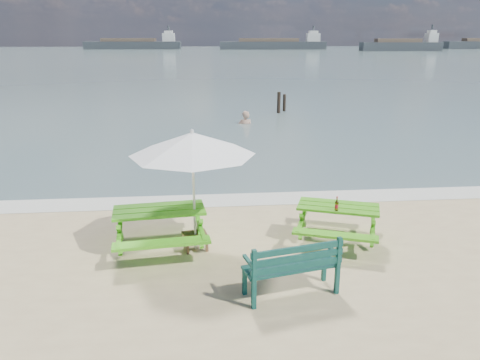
{
  "coord_description": "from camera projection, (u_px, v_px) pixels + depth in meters",
  "views": [
    {
      "loc": [
        -0.62,
        -5.96,
        3.79
      ],
      "look_at": [
        0.21,
        3.0,
        1.0
      ],
      "focal_mm": 35.0,
      "sensor_mm": 36.0,
      "label": 1
    }
  ],
  "objects": [
    {
      "name": "sea",
      "position": [
        199.0,
        56.0,
        87.68
      ],
      "size": [
        300.0,
        300.0,
        0.0
      ],
      "primitive_type": "plane",
      "color": "slate",
      "rests_on": "ground"
    },
    {
      "name": "foam_strip",
      "position": [
        225.0,
        200.0,
        11.22
      ],
      "size": [
        22.0,
        0.9,
        0.01
      ],
      "primitive_type": "cube",
      "color": "silver",
      "rests_on": "ground"
    },
    {
      "name": "picnic_table_left",
      "position": [
        160.0,
        230.0,
        8.59
      ],
      "size": [
        1.83,
        1.99,
        0.78
      ],
      "color": "#4AB61B",
      "rests_on": "ground"
    },
    {
      "name": "picnic_table_right",
      "position": [
        337.0,
        224.0,
        8.93
      ],
      "size": [
        1.98,
        2.08,
        0.72
      ],
      "color": "#47A519",
      "rests_on": "ground"
    },
    {
      "name": "park_bench",
      "position": [
        291.0,
        277.0,
        7.1
      ],
      "size": [
        1.52,
        0.8,
        0.89
      ],
      "color": "#0E3D37",
      "rests_on": "ground"
    },
    {
      "name": "side_table",
      "position": [
        195.0,
        241.0,
        8.64
      ],
      "size": [
        0.52,
        0.52,
        0.29
      ],
      "color": "brown",
      "rests_on": "ground"
    },
    {
      "name": "patio_umbrella",
      "position": [
        192.0,
        144.0,
        8.09
      ],
      "size": [
        2.61,
        2.61,
        2.2
      ],
      "color": "silver",
      "rests_on": "ground"
    },
    {
      "name": "beer_bottle",
      "position": [
        337.0,
        206.0,
        8.56
      ],
      "size": [
        0.07,
        0.07,
        0.26
      ],
      "color": "#945515",
      "rests_on": "picnic_table_right"
    },
    {
      "name": "swimmer",
      "position": [
        245.0,
        132.0,
        21.11
      ],
      "size": [
        0.72,
        0.5,
        1.9
      ],
      "color": "tan",
      "rests_on": "ground"
    },
    {
      "name": "mooring_pilings",
      "position": [
        281.0,
        105.0,
        23.93
      ],
      "size": [
        0.57,
        0.77,
        1.27
      ],
      "color": "black",
      "rests_on": "ground"
    },
    {
      "name": "cargo_ships",
      "position": [
        326.0,
        45.0,
        129.39
      ],
      "size": [
        132.33,
        27.35,
        4.4
      ],
      "color": "#33383C",
      "rests_on": "ground"
    }
  ]
}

